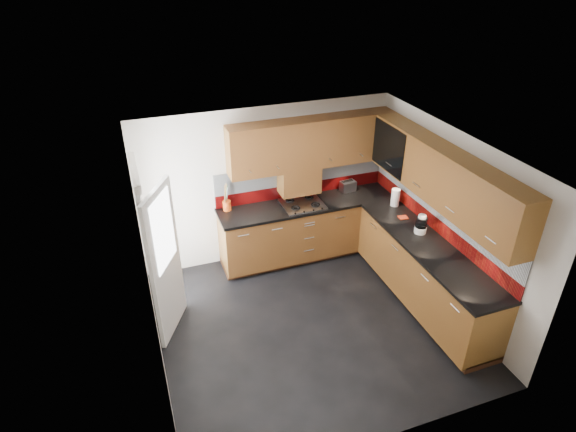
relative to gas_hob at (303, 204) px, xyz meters
name	(u,v)px	position (x,y,z in m)	size (l,w,h in m)	color
room	(313,226)	(-0.45, -1.47, 0.54)	(4.00, 3.80, 2.64)	black
base_cabinets	(360,251)	(0.62, -0.75, -0.52)	(2.70, 3.20, 0.95)	#633016
countertop	(363,224)	(0.60, -0.77, -0.04)	(2.72, 3.22, 0.04)	black
backsplash	(371,196)	(0.83, -0.54, 0.25)	(2.70, 3.20, 0.54)	maroon
upper_cabinets	(377,159)	(0.78, -0.69, 0.88)	(2.50, 3.20, 0.72)	#633016
extractor_hood	(299,180)	(0.00, 0.17, 0.32)	(0.60, 0.33, 0.40)	#633016
glass_cabinet	(398,145)	(1.26, -0.40, 0.91)	(0.32, 0.80, 0.66)	black
back_door	(155,254)	(-2.23, -0.72, 0.08)	(0.42, 1.19, 2.04)	white
gas_hob	(303,204)	(0.00, 0.00, 0.00)	(0.61, 0.53, 0.05)	silver
utensil_pot	(227,204)	(-1.10, 0.23, 0.08)	(0.12, 0.12, 0.43)	#D94E14
toaster	(348,186)	(0.83, 0.19, 0.07)	(0.25, 0.17, 0.17)	silver
food_processor	(421,225)	(1.21, -1.26, 0.11)	(0.16, 0.16, 0.27)	white
paper_towel	(395,197)	(1.28, -0.48, 0.12)	(0.13, 0.13, 0.26)	white
orange_cloth	(403,217)	(1.20, -0.85, -0.01)	(0.13, 0.11, 0.01)	red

